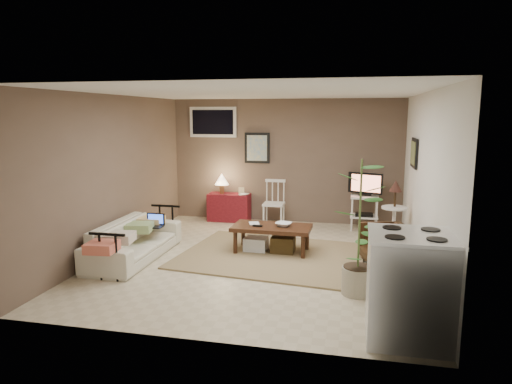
% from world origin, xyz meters
% --- Properties ---
extents(floor, '(5.00, 5.00, 0.00)m').
position_xyz_m(floor, '(0.00, 0.00, 0.00)').
color(floor, '#C1B293').
rests_on(floor, ground).
extents(art_back, '(0.50, 0.03, 0.60)m').
position_xyz_m(art_back, '(-0.55, 2.48, 1.45)').
color(art_back, black).
extents(art_right, '(0.03, 0.60, 0.45)m').
position_xyz_m(art_right, '(2.23, 1.05, 1.52)').
color(art_right, black).
extents(window, '(0.96, 0.03, 0.60)m').
position_xyz_m(window, '(-1.45, 2.48, 1.95)').
color(window, silver).
extents(rug, '(2.87, 2.41, 0.03)m').
position_xyz_m(rug, '(0.17, 0.19, 0.01)').
color(rug, '#997F59').
rests_on(rug, floor).
extents(coffee_table, '(1.20, 0.64, 0.45)m').
position_xyz_m(coffee_table, '(0.12, 0.36, 0.25)').
color(coffee_table, '#3D1B10').
rests_on(coffee_table, floor).
extents(sofa, '(0.55, 1.88, 0.73)m').
position_xyz_m(sofa, '(-1.80, -0.33, 0.37)').
color(sofa, beige).
rests_on(sofa, floor).
extents(sofa_pillows, '(0.36, 1.79, 0.13)m').
position_xyz_m(sofa_pillows, '(-1.75, -0.55, 0.45)').
color(sofa_pillows, beige).
rests_on(sofa_pillows, sofa).
extents(sofa_end_rails, '(0.51, 1.88, 0.63)m').
position_xyz_m(sofa_end_rails, '(-1.69, -0.33, 0.32)').
color(sofa_end_rails, black).
rests_on(sofa_end_rails, floor).
extents(laptop, '(0.29, 0.21, 0.20)m').
position_xyz_m(laptop, '(-1.62, -0.01, 0.47)').
color(laptop, black).
rests_on(laptop, sofa).
extents(red_console, '(0.82, 0.37, 0.95)m').
position_xyz_m(red_console, '(-1.09, 2.28, 0.33)').
color(red_console, maroon).
rests_on(red_console, floor).
extents(spindle_chair, '(0.40, 0.40, 0.86)m').
position_xyz_m(spindle_chair, '(-0.15, 2.15, 0.41)').
color(spindle_chair, silver).
rests_on(spindle_chair, floor).
extents(tv_stand, '(0.61, 0.41, 1.06)m').
position_xyz_m(tv_stand, '(1.54, 2.12, 0.56)').
color(tv_stand, silver).
rests_on(tv_stand, floor).
extents(side_table, '(0.40, 0.40, 1.08)m').
position_xyz_m(side_table, '(1.98, 1.11, 0.67)').
color(side_table, silver).
rests_on(side_table, floor).
extents(armchair, '(0.73, 0.76, 0.63)m').
position_xyz_m(armchair, '(1.81, 0.16, 0.32)').
color(armchair, black).
rests_on(armchair, floor).
extents(potted_plant, '(0.41, 0.41, 1.64)m').
position_xyz_m(potted_plant, '(1.42, -1.03, 0.87)').
color(potted_plant, '#A19680').
rests_on(potted_plant, floor).
extents(stove, '(0.79, 0.74, 1.04)m').
position_xyz_m(stove, '(1.88, -2.03, 0.52)').
color(stove, silver).
rests_on(stove, floor).
extents(bowl, '(0.25, 0.12, 0.24)m').
position_xyz_m(bowl, '(0.31, 0.37, 0.55)').
color(bowl, '#3D1B10').
rests_on(bowl, coffee_table).
extents(book_table, '(0.15, 0.06, 0.21)m').
position_xyz_m(book_table, '(-0.23, 0.40, 0.53)').
color(book_table, '#3D1B10').
rests_on(book_table, coffee_table).
extents(book_console, '(0.15, 0.05, 0.20)m').
position_xyz_m(book_console, '(-0.84, 2.26, 0.65)').
color(book_console, '#3D1B10').
rests_on(book_console, red_console).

